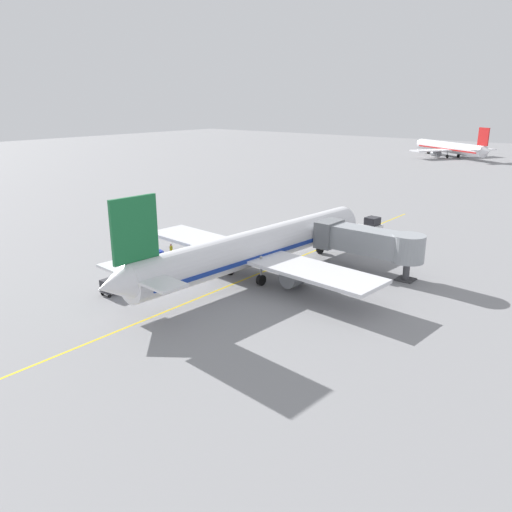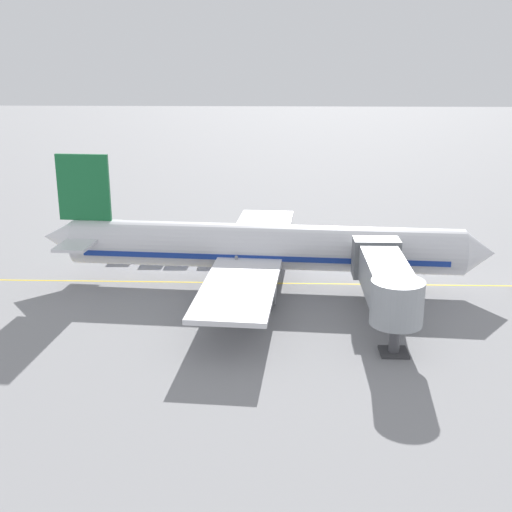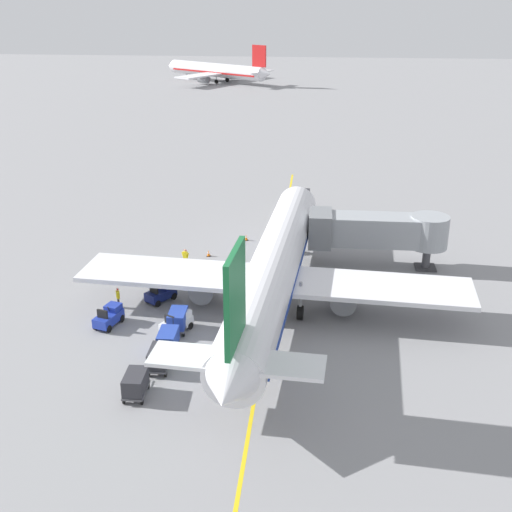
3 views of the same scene
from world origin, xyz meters
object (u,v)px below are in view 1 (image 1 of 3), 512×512
pushback_tractor (369,227)px  safety_cone_nose_right (302,240)px  parked_airliner (256,247)px  baggage_cart_tail_end (112,285)px  baggage_tug_trailing (181,268)px  baggage_cart_third_in_train (143,278)px  baggage_tug_spare (153,258)px  safety_cone_nose_left (264,243)px  distant_taxiing_airliner (450,148)px  ground_crew_wing_walker (223,247)px  baggage_cart_second_in_train (161,272)px  jet_bridge (369,241)px  ground_crew_loader (171,250)px  baggage_cart_front (182,265)px  ground_crew_marshaller (241,240)px  baggage_tug_lead (199,254)px

pushback_tractor → safety_cone_nose_right: pushback_tractor is taller
parked_airliner → baggage_cart_tail_end: (-7.52, -12.96, -2.24)m
baggage_cart_tail_end → parked_airliner: bearing=59.9°
baggage_tug_trailing → baggage_cart_third_in_train: (-0.08, -5.21, 0.24)m
safety_cone_nose_right → pushback_tractor: bearing=60.4°
baggage_tug_spare → baggage_cart_tail_end: baggage_tug_spare is taller
pushback_tractor → baggage_cart_tail_end: 37.24m
parked_airliner → safety_cone_nose_left: size_ratio=63.30×
parked_airliner → distant_taxiing_airliner: parked_airliner is taller
ground_crew_wing_walker → baggage_cart_second_in_train: bearing=-82.5°
parked_airliner → pushback_tractor: (1.36, 23.21, -2.09)m
parked_airliner → baggage_tug_trailing: bearing=-145.1°
baggage_cart_second_in_train → ground_crew_wing_walker: bearing=97.5°
jet_bridge → baggage_cart_second_in_train: (-15.21, -16.47, -2.50)m
parked_airliner → pushback_tractor: size_ratio=8.16×
ground_crew_loader → distant_taxiing_airliner: size_ratio=0.05×
pushback_tractor → safety_cone_nose_right: bearing=-119.6°
baggage_cart_second_in_train → baggage_cart_front: bearing=89.2°
baggage_cart_tail_end → safety_cone_nose_right: baggage_cart_tail_end is taller
jet_bridge → ground_crew_loader: 23.14m
baggage_tug_spare → ground_crew_marshaller: bearing=73.0°
safety_cone_nose_left → baggage_cart_second_in_train: bearing=-89.8°
parked_airliner → baggage_tug_lead: size_ratio=13.62×
baggage_cart_third_in_train → parked_airliner: bearing=55.6°
baggage_tug_lead → baggage_tug_trailing: size_ratio=0.99×
jet_bridge → safety_cone_nose_right: size_ratio=20.69×
baggage_tug_trailing → ground_crew_loader: 6.33m
ground_crew_loader → baggage_tug_lead: bearing=26.0°
jet_bridge → ground_crew_wing_walker: bearing=-162.4°
baggage_tug_trailing → baggage_cart_third_in_train: bearing=-90.8°
pushback_tractor → distant_taxiing_airliner: (-25.64, 106.24, 1.93)m
baggage_tug_lead → ground_crew_marshaller: (0.55, 7.00, 0.24)m
baggage_cart_front → baggage_tug_spare: bearing=176.3°
baggage_tug_lead → safety_cone_nose_left: baggage_tug_lead is taller
baggage_cart_third_in_train → ground_crew_wing_walker: bearing=96.0°
baggage_tug_spare → baggage_cart_second_in_train: baggage_tug_spare is taller
baggage_tug_trailing → baggage_cart_front: bearing=75.1°
ground_crew_marshaller → ground_crew_loader: bearing=-113.2°
jet_bridge → ground_crew_loader: size_ratio=7.22×
parked_airliner → baggage_tug_lead: bearing=178.9°
ground_crew_loader → ground_crew_marshaller: (3.65, 8.51, 0.00)m
baggage_cart_third_in_train → ground_crew_loader: (-5.31, 8.53, 0.00)m
baggage_cart_third_in_train → safety_cone_nose_left: (-0.01, 19.67, -0.66)m
safety_cone_nose_left → distant_taxiing_airliner: (-17.51, 119.66, 2.74)m
baggage_tug_lead → pushback_tractor: bearing=65.8°
baggage_tug_spare → baggage_cart_front: bearing=-3.7°
baggage_tug_trailing → ground_crew_loader: size_ratio=1.64×
baggage_tug_spare → ground_crew_wing_walker: bearing=64.5°
baggage_tug_trailing → ground_crew_marshaller: size_ratio=1.64×
baggage_cart_tail_end → ground_crew_wing_walker: bearing=92.3°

